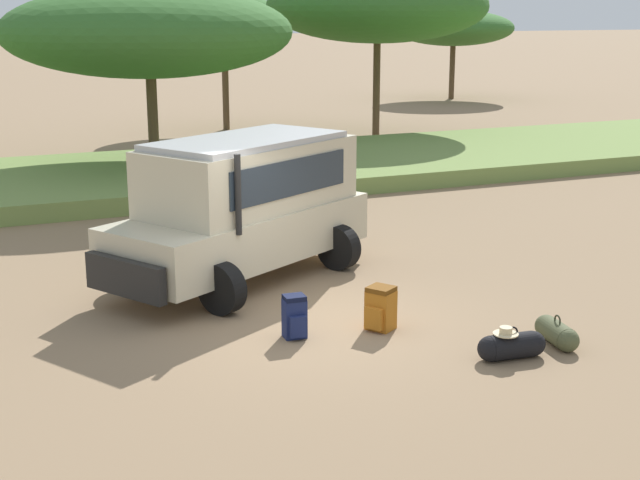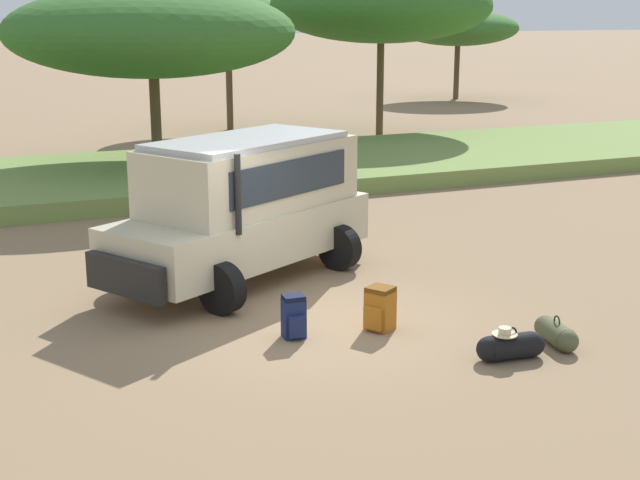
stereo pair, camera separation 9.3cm
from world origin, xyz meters
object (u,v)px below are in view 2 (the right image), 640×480
at_px(acacia_tree_right_mid, 228,17).
at_px(acacia_tree_far_right, 381,6).
at_px(backpack_cluster_center, 294,317).
at_px(duffel_bag_soft_canvas, 556,334).
at_px(backpack_beside_front_wheel, 380,309).
at_px(acacia_tree_centre_back, 152,32).
at_px(duffel_bag_low_black_case, 510,346).
at_px(safari_vehicle, 245,205).
at_px(acacia_tree_distant_right, 458,28).

height_order(acacia_tree_right_mid, acacia_tree_far_right, acacia_tree_far_right).
height_order(backpack_cluster_center, duffel_bag_soft_canvas, backpack_cluster_center).
distance_m(backpack_cluster_center, acacia_tree_right_mid, 23.36).
bearing_deg(duffel_bag_soft_canvas, backpack_beside_front_wheel, 142.51).
bearing_deg(acacia_tree_right_mid, acacia_tree_centre_back, -119.09).
xyz_separation_m(backpack_beside_front_wheel, acacia_tree_centre_back, (-0.11, 13.67, 3.62)).
bearing_deg(duffel_bag_low_black_case, safari_vehicle, 112.68).
distance_m(duffel_bag_low_black_case, acacia_tree_distant_right, 36.51).
bearing_deg(duffel_bag_low_black_case, duffel_bag_soft_canvas, 12.20).
relative_size(acacia_tree_right_mid, acacia_tree_far_right, 0.64).
relative_size(acacia_tree_far_right, acacia_tree_distant_right, 1.22).
distance_m(safari_vehicle, backpack_beside_front_wheel, 3.50).
bearing_deg(acacia_tree_right_mid, backpack_cluster_center, -105.15).
bearing_deg(duffel_bag_soft_canvas, duffel_bag_low_black_case, -167.80).
height_order(backpack_cluster_center, duffel_bag_low_black_case, backpack_cluster_center).
xyz_separation_m(backpack_cluster_center, acacia_tree_far_right, (10.24, 17.71, 4.35)).
xyz_separation_m(safari_vehicle, acacia_tree_distant_right, (20.36, 26.48, 2.32)).
relative_size(acacia_tree_right_mid, acacia_tree_distant_right, 0.79).
distance_m(acacia_tree_right_mid, acacia_tree_far_right, 6.20).
relative_size(backpack_cluster_center, acacia_tree_far_right, 0.08).
bearing_deg(backpack_beside_front_wheel, duffel_bag_low_black_case, -57.48).
distance_m(duffel_bag_low_black_case, acacia_tree_far_right, 21.58).
xyz_separation_m(safari_vehicle, acacia_tree_centre_back, (0.86, 10.45, 2.64)).
distance_m(acacia_tree_right_mid, acacia_tree_distant_right, 16.38).
xyz_separation_m(safari_vehicle, duffel_bag_soft_canvas, (2.95, -4.73, -1.13)).
bearing_deg(safari_vehicle, duffel_bag_soft_canvas, -58.11).
xyz_separation_m(acacia_tree_centre_back, acacia_tree_far_right, (9.08, 4.21, 0.72)).
bearing_deg(safari_vehicle, duffel_bag_low_black_case, -67.32).
bearing_deg(safari_vehicle, acacia_tree_centre_back, 85.30).
distance_m(backpack_cluster_center, duffel_bag_soft_canvas, 3.66).
bearing_deg(duffel_bag_low_black_case, acacia_tree_right_mid, 81.37).
bearing_deg(acacia_tree_far_right, duffel_bag_low_black_case, -111.93).
bearing_deg(backpack_beside_front_wheel, duffel_bag_soft_canvas, -37.49).
bearing_deg(duffel_bag_low_black_case, acacia_tree_distant_right, 59.76).
bearing_deg(acacia_tree_distant_right, duffel_bag_low_black_case, -120.24).
xyz_separation_m(backpack_beside_front_wheel, duffel_bag_soft_canvas, (1.98, -1.51, -0.15)).
bearing_deg(acacia_tree_distant_right, acacia_tree_right_mid, -153.51).
bearing_deg(backpack_beside_front_wheel, acacia_tree_distant_right, 56.85).
bearing_deg(duffel_bag_low_black_case, acacia_tree_far_right, 68.07).
height_order(safari_vehicle, acacia_tree_centre_back, acacia_tree_centre_back).
relative_size(duffel_bag_low_black_case, duffel_bag_soft_canvas, 1.08).
bearing_deg(acacia_tree_far_right, backpack_beside_front_wheel, -116.65).
bearing_deg(safari_vehicle, acacia_tree_right_mid, 73.40).
bearing_deg(duffel_bag_soft_canvas, acacia_tree_far_right, 70.16).
height_order(acacia_tree_far_right, acacia_tree_distant_right, acacia_tree_far_right).
distance_m(backpack_beside_front_wheel, duffel_bag_soft_canvas, 2.49).
height_order(duffel_bag_low_black_case, acacia_tree_far_right, acacia_tree_far_right).
bearing_deg(acacia_tree_centre_back, backpack_beside_front_wheel, -89.53).
xyz_separation_m(safari_vehicle, backpack_cluster_center, (-0.30, -3.05, -0.99)).
distance_m(acacia_tree_centre_back, acacia_tree_right_mid, 9.99).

